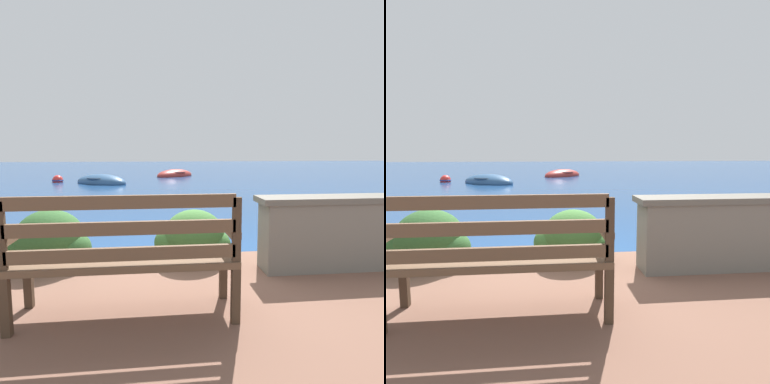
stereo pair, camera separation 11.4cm
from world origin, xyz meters
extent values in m
plane|color=navy|center=(0.00, 0.00, 0.00)|extent=(80.00, 80.00, 0.00)
cube|color=#433123|center=(-1.46, -1.24, 0.42)|extent=(0.06, 0.06, 0.40)
cube|color=#433123|center=(0.08, -1.24, 0.42)|extent=(0.06, 0.06, 0.40)
cube|color=#433123|center=(-1.46, -1.66, 0.42)|extent=(0.06, 0.06, 0.40)
cube|color=#433123|center=(0.08, -1.66, 0.42)|extent=(0.06, 0.06, 0.40)
cube|color=brown|center=(-0.69, -1.45, 0.65)|extent=(1.60, 0.48, 0.05)
cube|color=brown|center=(-0.69, -1.66, 0.75)|extent=(1.52, 0.04, 0.09)
cube|color=brown|center=(-0.69, -1.66, 0.93)|extent=(1.52, 0.04, 0.09)
cube|color=brown|center=(-0.69, -1.66, 1.10)|extent=(1.52, 0.04, 0.09)
cube|color=#433123|center=(-1.46, -1.66, 0.90)|extent=(0.06, 0.04, 0.45)
cube|color=#433123|center=(0.08, -1.66, 0.90)|extent=(0.06, 0.04, 0.45)
cube|color=brown|center=(-1.46, -1.45, 0.85)|extent=(0.07, 0.43, 0.05)
cube|color=brown|center=(0.08, -1.45, 0.85)|extent=(0.07, 0.43, 0.05)
cube|color=slate|center=(1.65, -0.66, 0.57)|extent=(2.09, 0.35, 0.69)
cube|color=#635F56|center=(1.65, -0.66, 0.94)|extent=(2.19, 0.39, 0.06)
ellipsoid|color=#2D5628|center=(-1.56, -0.27, 0.52)|extent=(0.71, 0.64, 0.60)
ellipsoid|color=#2D5628|center=(-1.76, -0.22, 0.43)|extent=(0.53, 0.48, 0.43)
ellipsoid|color=#2D5628|center=(-1.39, -0.30, 0.41)|extent=(0.50, 0.45, 0.39)
ellipsoid|color=#38662D|center=(-0.04, -0.26, 0.51)|extent=(0.67, 0.61, 0.57)
ellipsoid|color=#38662D|center=(-0.23, -0.21, 0.42)|extent=(0.50, 0.45, 0.40)
ellipsoid|color=#38662D|center=(0.12, -0.30, 0.41)|extent=(0.47, 0.42, 0.37)
ellipsoid|color=#426B33|center=(1.56, -0.36, 0.58)|extent=(0.85, 0.77, 0.73)
ellipsoid|color=#426B33|center=(1.33, -0.29, 0.48)|extent=(0.64, 0.58, 0.51)
ellipsoid|color=#426B33|center=(1.78, -0.40, 0.46)|extent=(0.60, 0.54, 0.47)
ellipsoid|color=#2D517A|center=(-2.66, 11.13, 0.05)|extent=(2.76, 2.43, 0.72)
torus|color=#2D4157|center=(-2.66, 11.13, 0.25)|extent=(1.68, 1.68, 0.07)
cube|color=#846647|center=(-2.35, 10.91, 0.22)|extent=(0.65, 0.85, 0.04)
cube|color=#846647|center=(-2.92, 11.31, 0.22)|extent=(0.65, 0.85, 0.04)
ellipsoid|color=#9E2D28|center=(0.77, 14.96, 0.05)|extent=(2.59, 2.44, 0.69)
torus|color=brown|center=(0.77, 14.96, 0.24)|extent=(1.67, 1.67, 0.07)
cube|color=#846647|center=(0.50, 14.73, 0.21)|extent=(0.69, 0.80, 0.04)
cube|color=#846647|center=(1.00, 15.16, 0.21)|extent=(0.69, 0.80, 0.04)
sphere|color=red|center=(-4.73, 12.11, 0.08)|extent=(0.47, 0.47, 0.47)
torus|color=navy|center=(-4.73, 12.11, 0.08)|extent=(0.51, 0.51, 0.06)
camera|label=1|loc=(-0.50, -3.91, 1.44)|focal=32.00mm
camera|label=2|loc=(-0.38, -3.92, 1.44)|focal=32.00mm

